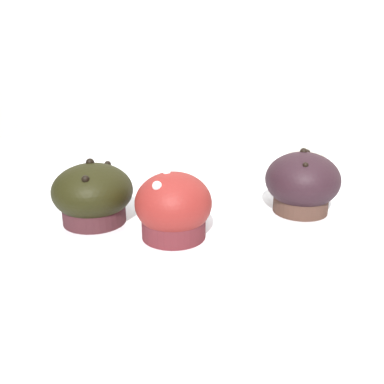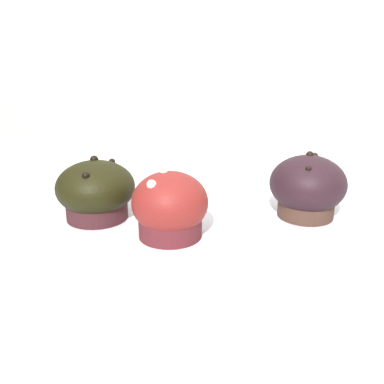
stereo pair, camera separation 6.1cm
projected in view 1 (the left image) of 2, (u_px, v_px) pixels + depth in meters
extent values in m
cube|color=beige|center=(256.00, 120.00, 1.26)|extent=(3.20, 0.10, 1.80)
cylinder|color=#391A1D|center=(94.00, 206.00, 0.62)|extent=(0.09, 0.09, 0.05)
ellipsoid|color=black|center=(93.00, 191.00, 0.61)|extent=(0.11, 0.11, 0.07)
sphere|color=black|center=(108.00, 164.00, 0.63)|extent=(0.01, 0.01, 0.01)
sphere|color=black|center=(85.00, 179.00, 0.57)|extent=(0.01, 0.01, 0.01)
sphere|color=black|center=(93.00, 163.00, 0.61)|extent=(0.01, 0.01, 0.01)
cylinder|color=#531C20|center=(174.00, 220.00, 0.57)|extent=(0.08, 0.08, 0.05)
ellipsoid|color=maroon|center=(173.00, 203.00, 0.57)|extent=(0.10, 0.10, 0.08)
sphere|color=white|center=(157.00, 186.00, 0.53)|extent=(0.01, 0.01, 0.01)
sphere|color=white|center=(167.00, 173.00, 0.56)|extent=(0.01, 0.01, 0.01)
cylinder|color=#432B21|center=(301.00, 196.00, 0.65)|extent=(0.08, 0.08, 0.05)
ellipsoid|color=black|center=(303.00, 180.00, 0.64)|extent=(0.11, 0.11, 0.08)
sphere|color=black|center=(304.00, 152.00, 0.64)|extent=(0.01, 0.01, 0.01)
sphere|color=black|center=(305.00, 165.00, 0.60)|extent=(0.01, 0.01, 0.01)
sphere|color=black|center=(307.00, 153.00, 0.66)|extent=(0.01, 0.01, 0.01)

